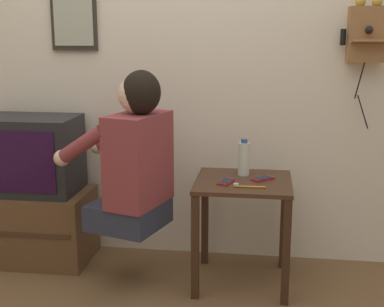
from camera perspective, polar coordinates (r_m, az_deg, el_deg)
wall_back at (r=3.25m, az=-1.24°, el=10.96°), size 6.80×0.05×2.55m
side_table at (r=2.95m, az=5.45°, el=-5.26°), size 0.52×0.50×0.60m
person at (r=2.85m, az=-6.23°, el=-0.41°), size 0.61×0.53×0.86m
tv_stand at (r=3.47m, az=-16.65°, el=-7.33°), size 0.72×0.43×0.44m
television at (r=3.34m, az=-17.00°, el=-0.10°), size 0.58×0.38×0.46m
wall_phone_antique at (r=3.17m, az=18.08°, el=12.13°), size 0.24×0.19×0.73m
framed_picture at (r=3.37m, az=-12.51°, el=14.18°), size 0.28×0.03×0.41m
cell_phone_held at (r=2.86m, az=3.63°, el=-3.02°), size 0.09×0.14×0.01m
cell_phone_spare at (r=2.94m, az=7.55°, el=-2.68°), size 0.13×0.13×0.01m
water_bottle at (r=3.00m, az=5.55°, el=-0.52°), size 0.06×0.06×0.21m
toothbrush at (r=2.78m, az=5.92°, el=-3.50°), size 0.17×0.02×0.02m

